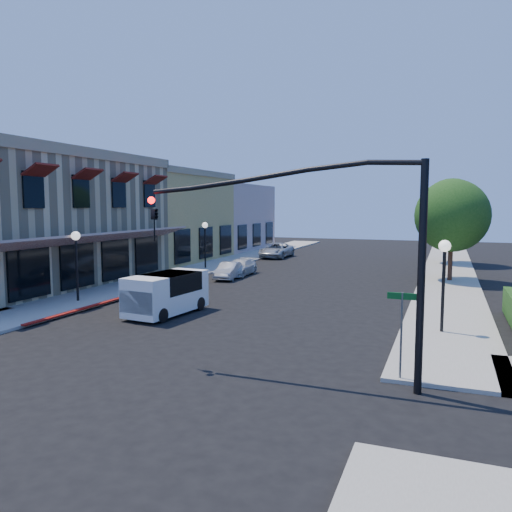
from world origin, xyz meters
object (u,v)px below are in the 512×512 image
(street_tree_a, at_px, (452,216))
(parked_car_b, at_px, (229,271))
(white_van, at_px, (166,291))
(lamppost_right_far, at_px, (446,237))
(street_name_sign, at_px, (402,322))
(parked_car_d, at_px, (276,250))
(lamppost_left_far, at_px, (205,233))
(street_tree_b, at_px, (451,209))
(lamppost_right_near, at_px, (444,262))
(signal_mast_arm, at_px, (338,234))
(lamppost_left_near, at_px, (76,248))
(parked_car_a, at_px, (161,282))
(parked_car_c, at_px, (240,267))

(street_tree_a, xyz_separation_m, parked_car_b, (-13.60, -3.90, -3.65))
(street_tree_a, distance_m, white_van, 19.12)
(lamppost_right_far, height_order, white_van, lamppost_right_far)
(street_name_sign, distance_m, parked_car_d, 32.81)
(lamppost_left_far, bearing_deg, white_van, -69.48)
(street_tree_b, height_order, lamppost_left_far, street_tree_b)
(parked_car_b, distance_m, parked_car_d, 13.97)
(parked_car_d, bearing_deg, street_name_sign, -64.98)
(lamppost_right_far, distance_m, parked_car_b, 14.71)
(lamppost_left_far, xyz_separation_m, parked_car_d, (2.30, 10.00, -2.06))
(street_tree_a, xyz_separation_m, lamppost_right_near, (-0.30, -14.00, -1.46))
(white_van, distance_m, parked_car_b, 10.99)
(signal_mast_arm, relative_size, lamppost_left_near, 2.24)
(white_van, bearing_deg, street_tree_b, 64.51)
(street_tree_b, height_order, parked_car_a, street_tree_b)
(street_tree_a, bearing_deg, parked_car_b, -164.00)
(lamppost_right_far, bearing_deg, parked_car_b, -156.08)
(street_tree_a, xyz_separation_m, white_van, (-11.79, -14.72, -3.14))
(lamppost_right_far, height_order, parked_car_d, lamppost_right_far)
(lamppost_left_far, distance_m, parked_car_d, 10.47)
(lamppost_left_far, xyz_separation_m, lamppost_right_near, (17.00, -14.00, 0.00))
(street_tree_b, distance_m, lamppost_right_far, 8.21)
(lamppost_left_near, xyz_separation_m, lamppost_right_near, (17.00, 0.00, 0.00))
(lamppost_left_far, distance_m, parked_car_a, 10.48)
(parked_car_a, bearing_deg, lamppost_left_near, -120.57)
(white_van, bearing_deg, signal_mast_arm, -33.16)
(street_name_sign, distance_m, lamppost_left_near, 17.05)
(lamppost_right_far, bearing_deg, lamppost_left_near, -136.74)
(lamppost_right_near, xyz_separation_m, parked_car_b, (-13.30, 10.10, -2.19))
(lamppost_left_near, height_order, lamppost_right_far, same)
(lamppost_right_near, relative_size, white_van, 0.83)
(signal_mast_arm, relative_size, parked_car_b, 2.42)
(parked_car_b, bearing_deg, signal_mast_arm, -64.46)
(lamppost_right_far, distance_m, white_van, 20.36)
(street_tree_b, distance_m, parked_car_a, 25.31)
(parked_car_c, bearing_deg, street_tree_b, 40.77)
(street_tree_a, relative_size, parked_car_b, 1.96)
(street_tree_a, height_order, parked_car_c, street_tree_a)
(lamppost_left_near, height_order, parked_car_a, lamppost_left_near)
(lamppost_left_near, height_order, white_van, lamppost_left_near)
(white_van, bearing_deg, parked_car_a, 124.21)
(street_name_sign, xyz_separation_m, parked_car_a, (-13.70, 9.80, -1.11))
(lamppost_left_near, bearing_deg, parked_car_b, 69.88)
(street_tree_a, height_order, white_van, street_tree_a)
(street_tree_b, relative_size, parked_car_a, 2.04)
(lamppost_right_near, bearing_deg, street_tree_b, 89.28)
(street_tree_a, distance_m, parked_car_b, 14.61)
(signal_mast_arm, distance_m, street_name_sign, 2.98)
(signal_mast_arm, xyz_separation_m, street_name_sign, (1.64, 0.70, -2.39))
(lamppost_left_far, relative_size, parked_car_d, 0.74)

